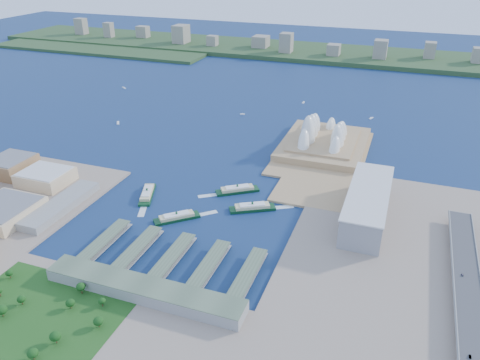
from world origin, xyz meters
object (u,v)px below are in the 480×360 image
at_px(ferry_b, 237,188).
at_px(ferry_d, 252,206).
at_px(car_b, 470,356).
at_px(opera_house, 325,130).
at_px(ferry_c, 177,216).
at_px(toaster_building, 367,205).
at_px(ferry_a, 147,192).
at_px(car_c, 463,275).

bearing_deg(ferry_b, ferry_d, 7.29).
xyz_separation_m(ferry_b, car_b, (271.34, -214.52, 10.06)).
xyz_separation_m(opera_house, ferry_c, (-124.84, -279.33, -26.73)).
xyz_separation_m(toaster_building, ferry_b, (-170.34, 11.75, -15.02)).
relative_size(opera_house, ferry_c, 3.23).
bearing_deg(ferry_b, ferry_a, -99.44).
relative_size(ferry_c, car_c, 13.09).
height_order(opera_house, ferry_c, opera_house).
height_order(opera_house, car_c, opera_house).
distance_m(opera_house, car_b, 446.07).
bearing_deg(toaster_building, ferry_b, 176.05).
relative_size(toaster_building, car_b, 36.75).
height_order(ferry_a, car_c, car_c).
distance_m(ferry_c, car_c, 316.50).
xyz_separation_m(car_b, car_c, (0.00, 105.63, -0.08)).
bearing_deg(car_b, ferry_a, -23.26).
relative_size(ferry_c, ferry_d, 0.97).
xyz_separation_m(ferry_b, ferry_c, (-44.50, -91.08, -0.21)).
distance_m(ferry_b, car_c, 292.54).
bearing_deg(ferry_c, ferry_d, -97.75).
xyz_separation_m(ferry_d, car_b, (237.34, -176.91, 10.09)).
height_order(toaster_building, ferry_a, toaster_building).
height_order(opera_house, ferry_a, opera_house).
relative_size(toaster_building, ferry_c, 2.78).
height_order(opera_house, toaster_building, opera_house).
distance_m(ferry_a, ferry_c, 75.13).
bearing_deg(toaster_building, opera_house, 114.23).
bearing_deg(car_b, ferry_b, -38.33).
bearing_deg(car_c, ferry_a, -8.62).
height_order(ferry_d, car_c, car_c).
relative_size(opera_house, ferry_d, 3.12).
distance_m(ferry_b, ferry_d, 50.70).
relative_size(opera_house, toaster_building, 1.16).
relative_size(ferry_c, car_b, 13.23).
distance_m(ferry_a, car_c, 384.06).
height_order(toaster_building, ferry_b, toaster_building).
bearing_deg(ferry_a, car_b, -44.21).
relative_size(ferry_a, car_b, 13.68).
distance_m(ferry_c, ferry_d, 94.97).
xyz_separation_m(opera_house, car_b, (191.00, -402.77, -16.46)).
distance_m(opera_house, ferry_c, 307.12).
distance_m(toaster_building, ferry_a, 281.79).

